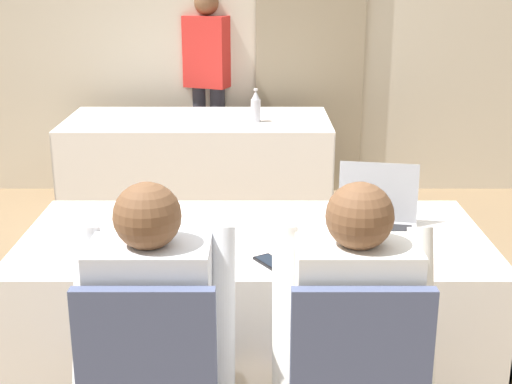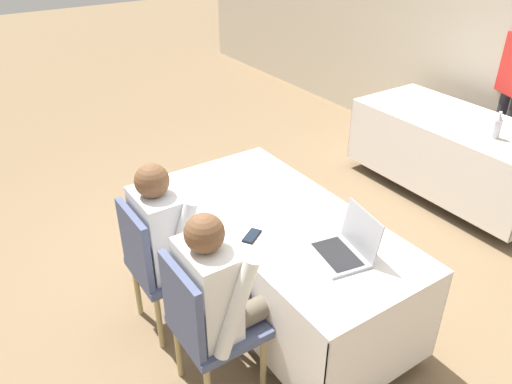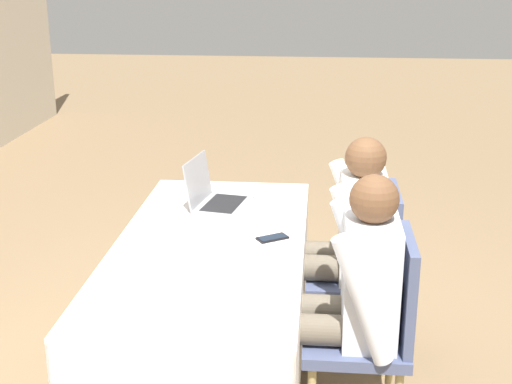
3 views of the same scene
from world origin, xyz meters
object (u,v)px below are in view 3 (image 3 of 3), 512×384
person_checkered_shirt (350,291)px  person_white_shirt (346,236)px  cell_phone (272,238)px  chair_near_right (366,266)px  chair_near_left (374,326)px  laptop (216,198)px

person_checkered_shirt → person_white_shirt: size_ratio=1.00×
person_checkered_shirt → cell_phone: bearing=-136.5°
chair_near_right → person_checkered_shirt: size_ratio=0.78×
person_white_shirt → person_checkered_shirt: bearing=0.0°
person_white_shirt → chair_near_left: bearing=9.6°
cell_phone → chair_near_right: 0.57m
chair_near_left → person_white_shirt: (0.61, 0.10, 0.16)m
chair_near_left → person_checkered_shirt: 0.19m
laptop → person_checkered_shirt: 1.05m
laptop → chair_near_right: (-0.19, -0.78, -0.28)m
chair_near_left → person_checkered_shirt: size_ratio=0.78×
person_checkered_shirt → laptop: bearing=-139.7°
chair_near_right → person_white_shirt: (0.00, 0.10, 0.16)m
chair_near_right → cell_phone: bearing=-61.8°
laptop → chair_near_left: bearing=-125.1°
chair_near_left → person_white_shirt: person_white_shirt is taller
chair_near_left → chair_near_right: size_ratio=1.00×
chair_near_right → chair_near_left: bearing=0.0°
laptop → cell_phone: laptop is taller
chair_near_right → person_checkered_shirt: bearing=-9.6°
laptop → chair_near_left: laptop is taller
cell_phone → chair_near_left: bearing=-161.9°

